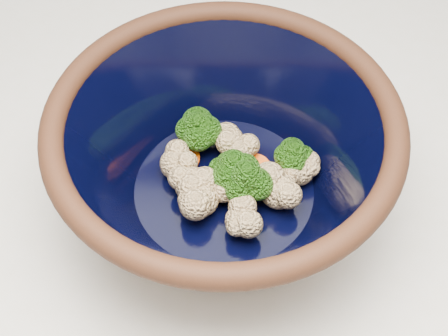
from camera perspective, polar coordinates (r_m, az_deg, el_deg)
mixing_bowl at (r=0.55m, az=-0.00°, el=0.80°), size 0.30×0.30×0.13m
vegetable_pile at (r=0.57m, az=0.96°, el=-0.14°), size 0.14×0.12×0.05m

